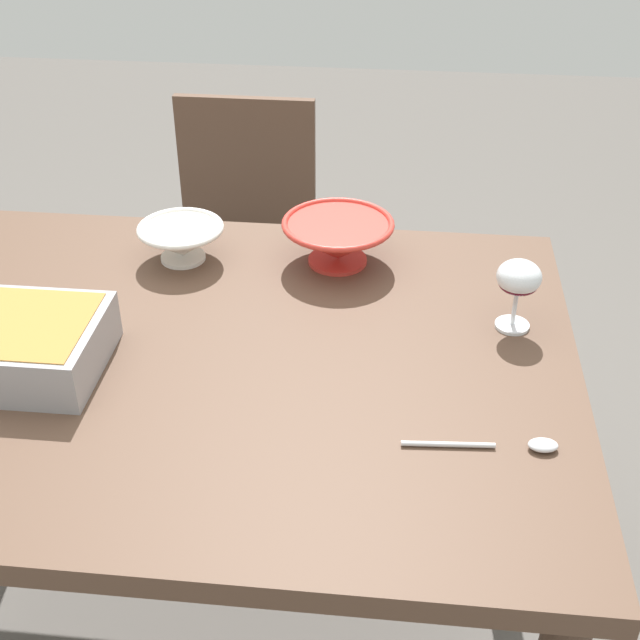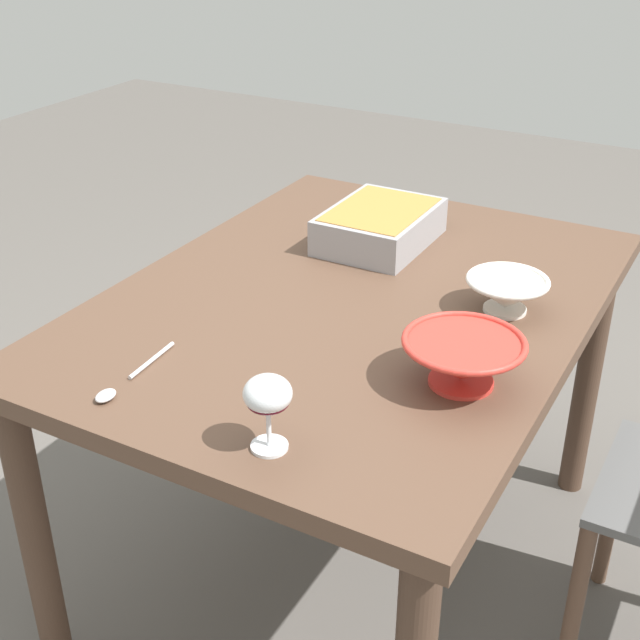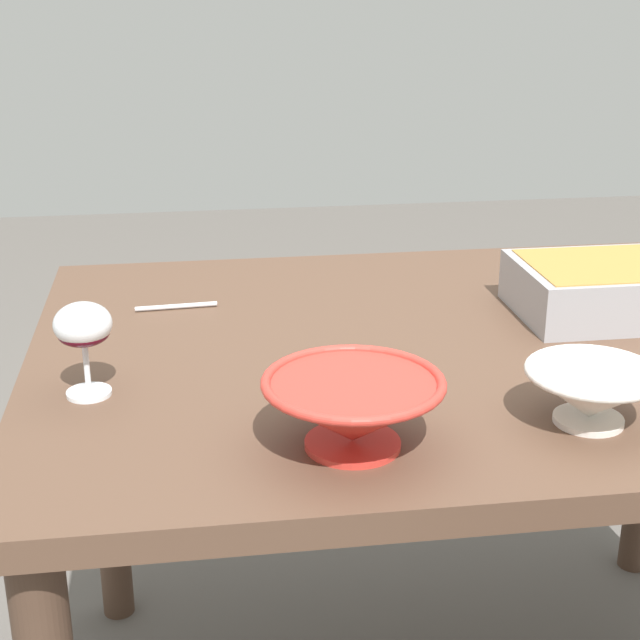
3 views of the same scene
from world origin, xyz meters
name	(u,v)px [view 2 (image 2 of 3)]	position (x,y,z in m)	size (l,w,h in m)	color
ground_plane	(346,562)	(0.00, 0.00, 0.00)	(8.00, 8.00, 0.00)	#5B5651
dining_table	(351,335)	(0.00, 0.00, 0.66)	(1.29, 0.96, 0.76)	brown
wine_glass	(268,398)	(0.54, 0.13, 0.85)	(0.08, 0.08, 0.13)	white
casserole_dish	(380,224)	(-0.29, -0.07, 0.81)	(0.31, 0.22, 0.09)	#99999E
mixing_bowl	(463,359)	(0.22, 0.33, 0.81)	(0.22, 0.22, 0.09)	red
small_bowl	(507,292)	(-0.09, 0.31, 0.80)	(0.17, 0.17, 0.08)	white
serving_spoon	(121,384)	(0.52, -0.19, 0.77)	(0.23, 0.03, 0.01)	silver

